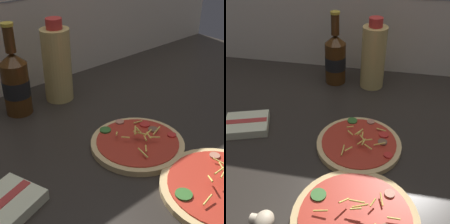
{
  "view_description": "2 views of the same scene",
  "coord_description": "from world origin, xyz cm",
  "views": [
    {
      "loc": [
        -54.14,
        -47.56,
        50.93
      ],
      "look_at": [
        -8.43,
        5.11,
        10.69
      ],
      "focal_mm": 55.0,
      "sensor_mm": 36.0,
      "label": 1
    },
    {
      "loc": [
        -0.24,
        -56.54,
        53.33
      ],
      "look_at": [
        -12.38,
        4.58,
        9.14
      ],
      "focal_mm": 45.0,
      "sensor_mm": 36.0,
      "label": 2
    }
  ],
  "objects": [
    {
      "name": "counter_slab",
      "position": [
        0.0,
        0.0,
        1.25
      ],
      "size": [
        160.0,
        90.0,
        2.5
      ],
      "color": "#28231E",
      "rests_on": "ground"
    },
    {
      "name": "pizza_near",
      "position": [
        -3.13,
        -23.16,
        3.33
      ],
      "size": [
        25.9,
        25.9,
        4.57
      ],
      "color": "tan",
      "rests_on": "counter_slab"
    },
    {
      "name": "pizza_far",
      "position": [
        -5.41,
        -0.7,
        3.39
      ],
      "size": [
        22.35,
        22.35,
        5.2
      ],
      "color": "tan",
      "rests_on": "counter_slab"
    },
    {
      "name": "beer_bottle",
      "position": [
        -18.71,
        32.94,
        11.72
      ],
      "size": [
        7.4,
        7.4,
        25.35
      ],
      "color": "#47280F",
      "rests_on": "counter_slab"
    },
    {
      "name": "oil_bottle",
      "position": [
        -5.47,
        32.69,
        13.66
      ],
      "size": [
        8.27,
        8.27,
        24.26
      ],
      "color": "#D6B766",
      "rests_on": "counter_slab"
    },
    {
      "name": "dish_towel",
      "position": [
        -38.18,
        0.96,
        3.71
      ],
      "size": [
        14.73,
        13.53,
        2.56
      ],
      "color": "beige",
      "rests_on": "counter_slab"
    }
  ]
}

